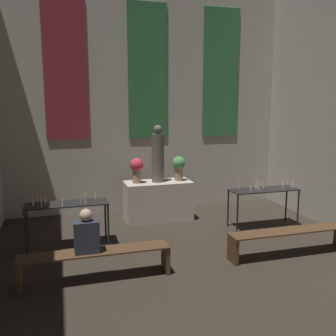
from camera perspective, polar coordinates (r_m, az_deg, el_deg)
name	(u,v)px	position (r m, az deg, el deg)	size (l,w,h in m)	color
wall_back	(147,94)	(9.20, -3.21, 11.17)	(6.98, 0.16, 5.60)	#B2AD9E
altar	(158,200)	(8.51, -1.52, -4.97)	(1.49, 0.69, 0.87)	#BCB29E
statue	(158,156)	(8.31, -1.55, 1.88)	(0.28, 0.28, 1.27)	#5B5651
flower_vase_left	(137,168)	(8.24, -4.81, -0.02)	(0.30, 0.30, 0.55)	#937A5B
flower_vase_right	(179,166)	(8.49, 1.63, 0.29)	(0.30, 0.30, 0.55)	#937A5B
candle_rack_left	(67,208)	(7.08, -15.18, -5.94)	(1.48, 0.50, 1.02)	black
candle_rack_right	(264,194)	(8.19, 14.40, -3.79)	(1.48, 0.50, 1.02)	black
pew_back_left	(96,258)	(5.79, -10.94, -13.38)	(2.21, 0.36, 0.46)	#4C331E
pew_back_right	(290,236)	(6.89, 18.08, -9.89)	(2.21, 0.36, 0.46)	#4C331E
person_seated	(87,234)	(5.64, -12.31, -9.77)	(0.36, 0.24, 0.65)	#282D38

